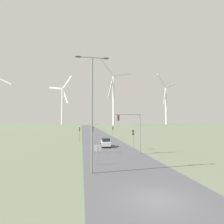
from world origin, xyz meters
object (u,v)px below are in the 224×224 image
at_px(traffic_light_post_near_right, 133,135).
at_px(wind_turbine_right, 166,101).
at_px(stop_sign_near, 98,151).
at_px(traffic_light_post_mid_left, 80,131).
at_px(traffic_light_post_mid_right, 113,130).
at_px(streetlamp, 92,101).
at_px(traffic_light_mast_overhead, 132,125).
at_px(traffic_light_post_near_left, 92,134).
at_px(wind_turbine_left, 63,102).
at_px(car_approaching, 106,142).
at_px(wind_turbine_center, 114,95).

xyz_separation_m(traffic_light_post_near_right, wind_turbine_right, (87.64, 156.89, 24.10)).
height_order(stop_sign_near, traffic_light_post_mid_left, traffic_light_post_mid_left).
distance_m(traffic_light_post_mid_left, traffic_light_post_mid_right, 10.28).
relative_size(streetlamp, traffic_light_post_mid_left, 3.33).
xyz_separation_m(stop_sign_near, traffic_light_post_near_right, (7.45, 9.50, 0.96)).
distance_m(stop_sign_near, traffic_light_post_near_right, 12.11).
bearing_deg(traffic_light_mast_overhead, traffic_light_post_near_right, 70.01).
distance_m(traffic_light_post_mid_left, wind_turbine_right, 175.88).
distance_m(streetlamp, stop_sign_near, 6.70).
relative_size(traffic_light_post_near_left, traffic_light_mast_overhead, 0.67).
bearing_deg(wind_turbine_left, car_approaching, -81.17).
xyz_separation_m(traffic_light_mast_overhead, car_approaching, (-3.07, 8.41, -3.78)).
bearing_deg(traffic_light_post_mid_left, traffic_light_post_near_left, -81.24).
relative_size(traffic_light_post_near_right, traffic_light_mast_overhead, 0.55).
bearing_deg(traffic_light_mast_overhead, wind_turbine_center, 80.60).
height_order(streetlamp, traffic_light_mast_overhead, streetlamp).
distance_m(streetlamp, traffic_light_post_mid_left, 25.73).
bearing_deg(wind_turbine_right, car_approaching, -121.16).
relative_size(car_approaching, wind_turbine_right, 0.07).
bearing_deg(streetlamp, stop_sign_near, 74.25).
distance_m(streetlamp, car_approaching, 18.92).
relative_size(streetlamp, traffic_light_mast_overhead, 1.85).
bearing_deg(traffic_light_post_near_left, wind_turbine_center, 78.01).
height_order(traffic_light_mast_overhead, wind_turbine_right, wind_turbine_right).
bearing_deg(wind_turbine_right, traffic_light_post_mid_right, -122.30).
height_order(traffic_light_post_near_right, wind_turbine_center, wind_turbine_center).
bearing_deg(traffic_light_post_mid_left, wind_turbine_right, 55.97).
height_order(traffic_light_post_mid_right, wind_turbine_left, wind_turbine_left).
height_order(streetlamp, traffic_light_post_mid_right, streetlamp).
xyz_separation_m(traffic_light_post_near_left, traffic_light_mast_overhead, (6.24, -1.89, 1.43)).
height_order(traffic_light_post_mid_right, wind_turbine_center, wind_turbine_center).
height_order(streetlamp, wind_turbine_left, wind_turbine_left).
height_order(stop_sign_near, wind_turbine_center, wind_turbine_center).
bearing_deg(traffic_light_post_mid_left, wind_turbine_left, 97.36).
bearing_deg(wind_turbine_left, traffic_light_post_mid_right, -79.09).
distance_m(traffic_light_post_near_right, wind_turbine_left, 174.82).
bearing_deg(traffic_light_mast_overhead, streetlamp, -128.11).
bearing_deg(stop_sign_near, wind_turbine_center, 78.67).
height_order(traffic_light_post_near_left, traffic_light_post_mid_left, traffic_light_post_near_left).
height_order(stop_sign_near, traffic_light_mast_overhead, traffic_light_mast_overhead).
relative_size(traffic_light_post_near_right, car_approaching, 0.87).
relative_size(traffic_light_post_near_right, traffic_light_post_mid_left, 0.99).
xyz_separation_m(streetlamp, traffic_light_post_near_left, (0.73, 10.77, -4.28)).
height_order(traffic_light_post_near_left, wind_turbine_right, wind_turbine_right).
distance_m(traffic_light_mast_overhead, wind_turbine_left, 178.10).
xyz_separation_m(traffic_light_post_mid_left, wind_turbine_right, (97.50, 144.39, 24.08)).
relative_size(traffic_light_mast_overhead, wind_turbine_right, 0.12).
bearing_deg(car_approaching, traffic_light_post_mid_left, 124.20).
relative_size(streetlamp, traffic_light_post_near_left, 2.76).
bearing_deg(traffic_light_post_near_right, wind_turbine_center, 80.91).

